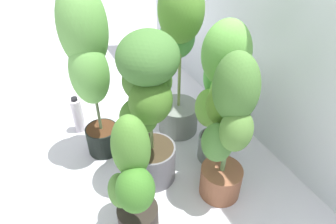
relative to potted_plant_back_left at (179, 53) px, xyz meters
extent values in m
plane|color=silver|center=(0.29, -0.43, -0.56)|extent=(8.00, 8.00, 0.00)
cylinder|color=gray|center=(0.02, 0.00, -0.46)|extent=(0.26, 0.26, 0.20)
cylinder|color=#453423|center=(0.02, 0.00, -0.37)|extent=(0.24, 0.24, 0.02)
cylinder|color=olive|center=(0.02, 0.00, -0.01)|extent=(0.02, 0.02, 0.69)
ellipsoid|color=#588F32|center=(0.02, 0.00, 0.25)|extent=(0.25, 0.25, 0.36)
ellipsoid|color=#4D9542|center=(-0.06, 0.02, 0.07)|extent=(0.29, 0.29, 0.26)
cylinder|color=black|center=(0.00, -0.51, -0.47)|extent=(0.19, 0.19, 0.17)
cylinder|color=#492A17|center=(0.00, -0.51, -0.39)|extent=(0.18, 0.18, 0.02)
cylinder|color=#5F744B|center=(0.00, -0.51, -0.03)|extent=(0.02, 0.02, 0.71)
ellipsoid|color=#66A54C|center=(0.00, -0.51, 0.24)|extent=(0.33, 0.31, 0.44)
ellipsoid|color=#73B258|center=(-0.07, -0.50, 0.05)|extent=(0.21, 0.21, 0.36)
ellipsoid|color=#6BAD50|center=(0.06, -0.53, 0.03)|extent=(0.26, 0.26, 0.35)
cylinder|color=slate|center=(0.33, -0.32, -0.45)|extent=(0.25, 0.25, 0.22)
cylinder|color=#403221|center=(0.33, -0.32, -0.35)|extent=(0.23, 0.23, 0.02)
cylinder|color=olive|center=(0.33, -0.32, -0.04)|extent=(0.02, 0.02, 0.60)
ellipsoid|color=#406E30|center=(0.33, -0.32, 0.19)|extent=(0.40, 0.39, 0.23)
ellipsoid|color=#436C2A|center=(0.26, -0.30, 0.03)|extent=(0.25, 0.24, 0.21)
ellipsoid|color=#436D25|center=(0.38, -0.34, 0.01)|extent=(0.29, 0.29, 0.22)
ellipsoid|color=#437027|center=(0.34, -0.38, -0.10)|extent=(0.24, 0.23, 0.17)
cylinder|color=slate|center=(0.34, 0.07, -0.48)|extent=(0.19, 0.19, 0.16)
cylinder|color=#482A23|center=(0.34, 0.07, -0.41)|extent=(0.18, 0.18, 0.02)
cylinder|color=olive|center=(0.34, 0.07, -0.10)|extent=(0.03, 0.03, 0.61)
ellipsoid|color=#67AE48|center=(0.34, 0.07, 0.13)|extent=(0.28, 0.29, 0.34)
ellipsoid|color=#55AD44|center=(0.29, 0.09, -0.02)|extent=(0.19, 0.20, 0.26)
ellipsoid|color=#66B03B|center=(0.41, 0.05, -0.05)|extent=(0.20, 0.18, 0.26)
ellipsoid|color=#6AA73E|center=(0.36, -0.01, -0.16)|extent=(0.17, 0.15, 0.22)
cylinder|color=black|center=(0.61, -0.51, -0.47)|extent=(0.19, 0.19, 0.17)
cylinder|color=#443117|center=(0.61, -0.51, -0.40)|extent=(0.17, 0.17, 0.02)
cylinder|color=#57824B|center=(0.61, -0.51, -0.17)|extent=(0.03, 0.03, 0.43)
ellipsoid|color=#4B802F|center=(0.61, -0.51, -0.01)|extent=(0.17, 0.16, 0.29)
ellipsoid|color=#447928|center=(0.52, -0.49, -0.12)|extent=(0.20, 0.20, 0.23)
ellipsoid|color=#3D7827|center=(0.70, -0.54, -0.14)|extent=(0.21, 0.21, 0.20)
ellipsoid|color=#4C7D32|center=(0.62, -0.58, -0.21)|extent=(0.12, 0.11, 0.17)
cylinder|color=brown|center=(0.58, -0.04, -0.47)|extent=(0.22, 0.22, 0.17)
cylinder|color=#3D2B1C|center=(0.58, -0.04, -0.39)|extent=(0.20, 0.20, 0.02)
cylinder|color=#62834C|center=(0.58, -0.04, -0.10)|extent=(0.02, 0.02, 0.56)
ellipsoid|color=#497934|center=(0.58, -0.04, 0.11)|extent=(0.25, 0.22, 0.32)
ellipsoid|color=#57852A|center=(0.50, -0.02, -0.04)|extent=(0.25, 0.25, 0.23)
ellipsoid|color=#568338|center=(0.65, -0.06, -0.06)|extent=(0.21, 0.21, 0.21)
ellipsoid|color=#4A7C37|center=(0.59, -0.11, -0.16)|extent=(0.19, 0.19, 0.21)
cylinder|color=white|center=(-0.26, -0.61, -0.44)|extent=(0.07, 0.07, 0.24)
cylinder|color=black|center=(-0.26, -0.61, -0.30)|extent=(0.04, 0.04, 0.02)
camera|label=1|loc=(1.38, -0.73, 0.75)|focal=31.45mm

